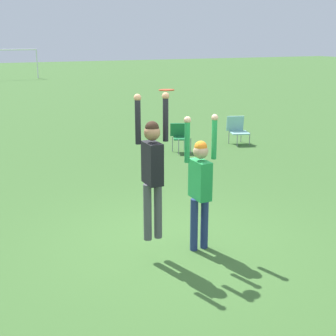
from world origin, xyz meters
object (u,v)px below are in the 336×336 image
at_px(person_jumping, 152,164).
at_px(camping_chair_1, 237,129).
at_px(person_defending, 200,180).
at_px(frisbee, 167,90).
at_px(camping_chair_0, 180,135).

xyz_separation_m(person_jumping, camping_chair_1, (5.67, 6.09, -1.00)).
bearing_deg(person_defending, person_jumping, -90.00).
distance_m(person_jumping, camping_chair_1, 8.38).
bearing_deg(camping_chair_1, person_jumping, 66.69).
xyz_separation_m(person_defending, frisbee, (-0.49, 0.16, 1.38)).
bearing_deg(frisbee, camping_chair_0, 60.61).
height_order(person_defending, camping_chair_1, person_defending).
height_order(frisbee, camping_chair_0, frisbee).
bearing_deg(person_jumping, person_defending, -90.00).
xyz_separation_m(person_jumping, person_defending, (0.79, -0.02, -0.35)).
xyz_separation_m(person_jumping, frisbee, (0.29, 0.14, 1.03)).
bearing_deg(person_defending, camping_chair_1, 142.69).
bearing_deg(person_jumping, camping_chair_1, -41.62).
xyz_separation_m(frisbee, camping_chair_1, (5.38, 5.96, -2.03)).
bearing_deg(camping_chair_1, person_defending, 71.00).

